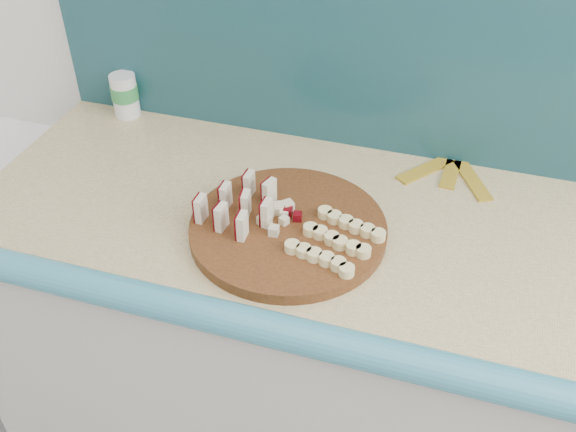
# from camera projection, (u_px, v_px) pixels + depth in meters

# --- Properties ---
(kitchen_counter) EXTENTS (2.20, 0.63, 0.91)m
(kitchen_counter) POSITION_uv_depth(u_px,v_px,m) (484.00, 407.00, 1.45)
(kitchen_counter) COLOR beige
(kitchen_counter) RESTS_ON ground
(backsplash) EXTENTS (2.20, 0.02, 0.50)m
(backsplash) POSITION_uv_depth(u_px,v_px,m) (565.00, 64.00, 1.22)
(backsplash) COLOR teal
(backsplash) RESTS_ON kitchen_counter
(cutting_board) EXTENTS (0.46, 0.46, 0.02)m
(cutting_board) POSITION_uv_depth(u_px,v_px,m) (288.00, 229.00, 1.21)
(cutting_board) COLOR #3F1D0D
(cutting_board) RESTS_ON kitchen_counter
(apple_wedges) EXTENTS (0.15, 0.16, 0.05)m
(apple_wedges) POSITION_uv_depth(u_px,v_px,m) (240.00, 204.00, 1.21)
(apple_wedges) COLOR beige
(apple_wedges) RESTS_ON cutting_board
(apple_chunks) EXTENTS (0.06, 0.06, 0.02)m
(apple_chunks) POSITION_uv_depth(u_px,v_px,m) (278.00, 216.00, 1.21)
(apple_chunks) COLOR beige
(apple_chunks) RESTS_ON cutting_board
(banana_slices) EXTENTS (0.17, 0.17, 0.02)m
(banana_slices) POSITION_uv_depth(u_px,v_px,m) (336.00, 240.00, 1.16)
(banana_slices) COLOR beige
(banana_slices) RESTS_ON cutting_board
(canister) EXTENTS (0.06, 0.06, 0.11)m
(canister) POSITION_uv_depth(u_px,v_px,m) (125.00, 95.00, 1.53)
(canister) COLOR silver
(canister) RESTS_ON kitchen_counter
(banana_peel) EXTENTS (0.20, 0.17, 0.01)m
(banana_peel) POSITION_uv_depth(u_px,v_px,m) (450.00, 173.00, 1.37)
(banana_peel) COLOR gold
(banana_peel) RESTS_ON kitchen_counter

